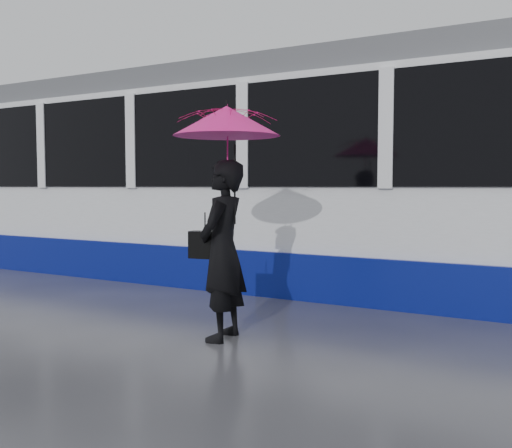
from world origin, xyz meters
The scene contains 6 objects.
ground centered at (0.00, 0.00, 0.00)m, with size 90.00×90.00×0.00m, color #2E2D33.
rails centered at (0.00, 2.50, 0.01)m, with size 34.00×1.51×0.02m.
tram centered at (1.36, 2.50, 1.64)m, with size 26.00×2.56×3.35m.
woman centered at (-0.13, -0.84, 0.88)m, with size 0.64×0.42×1.76m, color black.
umbrella centered at (-0.08, -0.84, 1.93)m, with size 1.18×1.18×1.19m.
handbag centered at (-0.35, -0.82, 0.92)m, with size 0.33×0.18×0.45m.
Camera 1 is at (2.86, -5.51, 1.51)m, focal length 40.00 mm.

